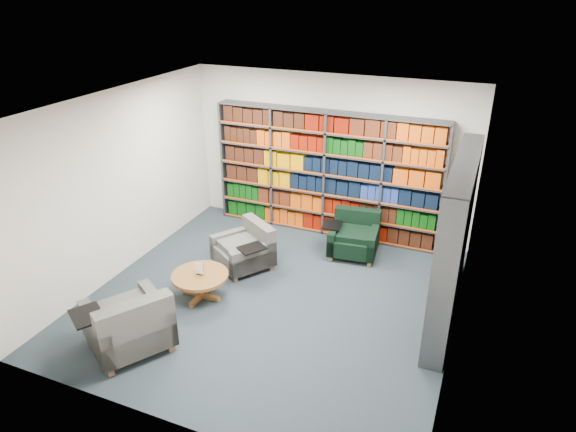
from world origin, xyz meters
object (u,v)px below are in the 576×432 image
at_px(chair_teal_left, 247,250).
at_px(coffee_table, 200,279).
at_px(chair_teal_front, 130,327).
at_px(chair_green_right, 354,237).

bearing_deg(chair_teal_left, coffee_table, -101.44).
height_order(chair_teal_front, coffee_table, chair_teal_front).
height_order(chair_teal_left, chair_teal_front, chair_teal_front).
bearing_deg(chair_teal_left, chair_green_right, 36.76).
bearing_deg(coffee_table, chair_teal_left, 78.56).
bearing_deg(chair_teal_front, chair_teal_left, 80.47).
xyz_separation_m(chair_teal_left, coffee_table, (-0.22, -1.07, 0.02)).
relative_size(chair_teal_left, coffee_table, 1.34).
distance_m(chair_teal_left, coffee_table, 1.09).
distance_m(chair_teal_left, chair_green_right, 1.82).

